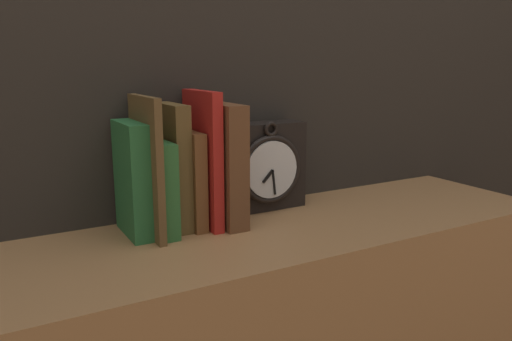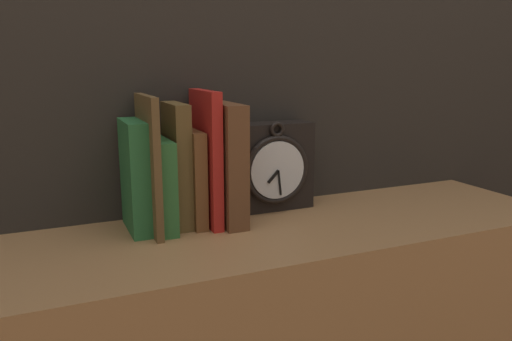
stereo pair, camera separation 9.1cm
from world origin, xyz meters
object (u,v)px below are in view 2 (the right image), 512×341
(clock, at_px, (270,167))
(book_slot6_brown, at_px, (225,163))
(book_slot1_brown, at_px, (149,165))
(book_slot5_red, at_px, (206,158))
(book_slot4_brown, at_px, (192,177))
(book_slot2_green, at_px, (161,184))
(book_slot0_green, at_px, (135,176))
(book_slot3_brown, at_px, (177,165))

(clock, bearing_deg, book_slot6_brown, -161.13)
(book_slot1_brown, relative_size, book_slot5_red, 0.98)
(book_slot4_brown, bearing_deg, book_slot2_green, -174.09)
(book_slot0_green, relative_size, book_slot3_brown, 0.88)
(clock, relative_size, book_slot3_brown, 0.82)
(book_slot0_green, relative_size, book_slot2_green, 1.20)
(book_slot4_brown, bearing_deg, book_slot5_red, -14.96)
(book_slot4_brown, distance_m, book_slot5_red, 0.05)
(book_slot1_brown, bearing_deg, clock, 8.48)
(book_slot1_brown, relative_size, book_slot4_brown, 1.37)
(clock, height_order, book_slot0_green, book_slot0_green)
(book_slot3_brown, bearing_deg, book_slot6_brown, -11.74)
(book_slot4_brown, relative_size, book_slot6_brown, 0.79)
(book_slot2_green, bearing_deg, book_slot1_brown, -163.58)
(clock, bearing_deg, book_slot5_red, -167.58)
(book_slot6_brown, bearing_deg, book_slot2_green, 176.77)
(book_slot5_red, bearing_deg, book_slot1_brown, -177.02)
(book_slot0_green, bearing_deg, book_slot5_red, -3.39)
(book_slot4_brown, height_order, book_slot6_brown, book_slot6_brown)
(book_slot0_green, xyz_separation_m, book_slot1_brown, (0.02, -0.01, 0.02))
(book_slot5_red, height_order, book_slot6_brown, book_slot5_red)
(book_slot0_green, height_order, book_slot5_red, book_slot5_red)
(clock, relative_size, book_slot6_brown, 0.82)
(book_slot5_red, distance_m, book_slot6_brown, 0.04)
(book_slot1_brown, bearing_deg, book_slot4_brown, 8.78)
(clock, height_order, book_slot5_red, book_slot5_red)
(book_slot2_green, xyz_separation_m, book_slot4_brown, (0.06, 0.01, 0.01))
(book_slot0_green, relative_size, book_slot4_brown, 1.12)
(book_slot2_green, height_order, book_slot3_brown, book_slot3_brown)
(book_slot2_green, distance_m, book_slot5_red, 0.10)
(book_slot0_green, xyz_separation_m, book_slot5_red, (0.14, -0.01, 0.03))
(book_slot4_brown, distance_m, book_slot6_brown, 0.07)
(clock, xyz_separation_m, book_slot4_brown, (-0.18, -0.03, -0.00))
(clock, height_order, book_slot1_brown, book_slot1_brown)
(book_slot1_brown, distance_m, book_slot5_red, 0.11)
(book_slot3_brown, bearing_deg, clock, 5.83)
(book_slot1_brown, height_order, book_slot5_red, book_slot5_red)
(book_slot6_brown, bearing_deg, book_slot1_brown, 179.84)
(clock, bearing_deg, book_slot1_brown, -171.52)
(book_slot1_brown, distance_m, book_slot2_green, 0.05)
(clock, distance_m, book_slot0_green, 0.29)
(book_slot0_green, bearing_deg, book_slot1_brown, -30.10)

